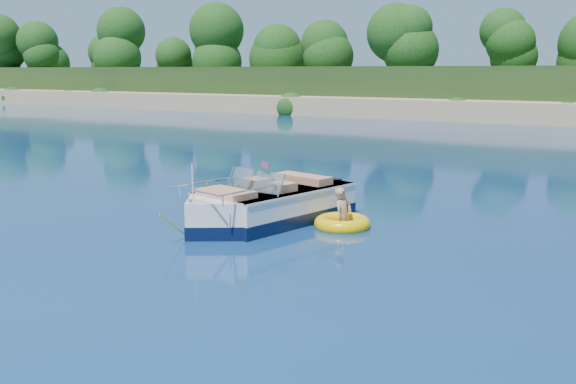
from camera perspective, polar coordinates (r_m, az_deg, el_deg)
name	(u,v)px	position (r m, az deg, el deg)	size (l,w,h in m)	color
ground	(301,243)	(13.95, 1.17, -4.51)	(160.00, 160.00, 0.00)	#0A1B4C
motorboat	(265,208)	(15.65, -2.10, -1.44)	(2.83, 5.67, 1.91)	white
tow_tube	(342,223)	(15.33, 4.84, -2.80)	(1.64, 1.64, 0.36)	#FDC504
boy	(344,226)	(15.42, 4.98, -3.07)	(0.54, 0.35, 1.47)	tan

